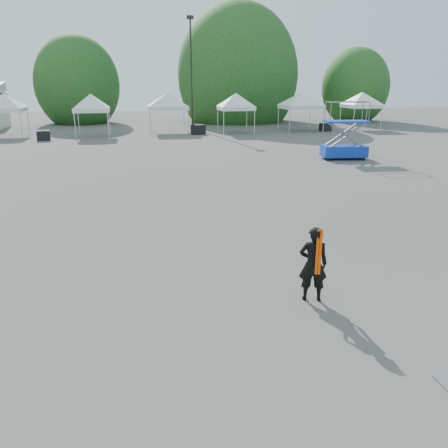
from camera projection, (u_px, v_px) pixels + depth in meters
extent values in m
plane|color=#474442|center=(239.00, 256.00, 11.13)|extent=(120.00, 120.00, 0.00)
cylinder|color=black|center=(191.00, 76.00, 40.03)|extent=(0.16, 0.16, 9.50)
cube|color=black|center=(190.00, 17.00, 38.51)|extent=(0.60, 0.25, 0.30)
cylinder|color=#382314|center=(80.00, 112.00, 46.54)|extent=(0.36, 0.36, 2.27)
ellipsoid|color=#1B4416|center=(77.00, 85.00, 45.67)|extent=(4.16, 4.16, 4.78)
cylinder|color=#382314|center=(237.00, 108.00, 48.73)|extent=(0.36, 0.36, 2.80)
ellipsoid|color=#1B4416|center=(238.00, 76.00, 47.65)|extent=(5.12, 5.12, 5.89)
cylinder|color=#382314|center=(353.00, 111.00, 49.41)|extent=(0.36, 0.36, 2.10)
ellipsoid|color=#1B4416|center=(355.00, 87.00, 48.61)|extent=(3.84, 3.84, 4.42)
cylinder|color=silver|center=(21.00, 125.00, 34.37)|extent=(0.06, 0.06, 2.00)
cylinder|color=silver|center=(28.00, 122.00, 36.78)|extent=(0.06, 0.06, 2.00)
cube|color=white|center=(6.00, 110.00, 35.00)|extent=(2.79, 2.79, 0.30)
pyramid|color=white|center=(3.00, 94.00, 34.61)|extent=(3.94, 3.94, 1.10)
cylinder|color=silver|center=(75.00, 126.00, 33.59)|extent=(0.06, 0.06, 2.00)
cylinder|color=silver|center=(108.00, 125.00, 34.05)|extent=(0.06, 0.06, 2.00)
cylinder|color=silver|center=(79.00, 123.00, 35.90)|extent=(0.06, 0.06, 2.00)
cylinder|color=silver|center=(110.00, 122.00, 36.36)|extent=(0.06, 0.06, 2.00)
cube|color=white|center=(92.00, 110.00, 34.64)|extent=(2.68, 2.68, 0.30)
pyramid|color=white|center=(90.00, 94.00, 34.25)|extent=(3.79, 3.79, 1.10)
cylinder|color=silver|center=(151.00, 123.00, 36.18)|extent=(0.06, 0.06, 2.00)
cylinder|color=silver|center=(188.00, 122.00, 36.77)|extent=(0.06, 0.06, 2.00)
cylinder|color=silver|center=(150.00, 120.00, 39.08)|extent=(0.06, 0.06, 2.00)
cylinder|color=silver|center=(184.00, 119.00, 39.66)|extent=(0.06, 0.06, 2.00)
cube|color=white|center=(168.00, 108.00, 37.59)|extent=(3.31, 3.31, 0.30)
pyramid|color=white|center=(167.00, 93.00, 37.20)|extent=(4.68, 4.68, 1.10)
cylinder|color=silver|center=(224.00, 123.00, 35.87)|extent=(0.06, 0.06, 2.00)
cylinder|color=silver|center=(254.00, 122.00, 36.36)|extent=(0.06, 0.06, 2.00)
cylinder|color=silver|center=(218.00, 120.00, 38.31)|extent=(0.06, 0.06, 2.00)
cylinder|color=silver|center=(247.00, 120.00, 38.81)|extent=(0.06, 0.06, 2.00)
cube|color=white|center=(236.00, 108.00, 37.00)|extent=(2.82, 2.82, 0.30)
pyramid|color=white|center=(236.00, 93.00, 36.61)|extent=(3.99, 3.99, 1.10)
cylinder|color=silver|center=(290.00, 121.00, 37.41)|extent=(0.06, 0.06, 2.00)
cylinder|color=silver|center=(324.00, 121.00, 38.00)|extent=(0.06, 0.06, 2.00)
cylinder|color=silver|center=(278.00, 118.00, 40.31)|extent=(0.06, 0.06, 2.00)
cylinder|color=silver|center=(310.00, 118.00, 40.89)|extent=(0.06, 0.06, 2.00)
cube|color=white|center=(301.00, 107.00, 38.82)|extent=(3.31, 3.31, 0.30)
pyramid|color=white|center=(302.00, 92.00, 38.43)|extent=(4.68, 4.68, 1.10)
cylinder|color=silver|center=(354.00, 119.00, 39.13)|extent=(0.06, 0.06, 2.00)
cylinder|color=silver|center=(381.00, 119.00, 39.64)|extent=(0.06, 0.06, 2.00)
cylinder|color=silver|center=(340.00, 117.00, 41.67)|extent=(0.06, 0.06, 2.00)
cylinder|color=silver|center=(366.00, 117.00, 42.18)|extent=(0.06, 0.06, 2.00)
cube|color=white|center=(361.00, 106.00, 40.32)|extent=(2.92, 2.92, 0.30)
pyramid|color=white|center=(363.00, 92.00, 39.93)|extent=(4.13, 4.13, 1.10)
imported|color=black|center=(313.00, 264.00, 8.65)|extent=(0.65, 0.51, 1.56)
cube|color=#FF4805|center=(317.00, 252.00, 8.41)|extent=(0.12, 0.02, 0.93)
cube|color=#0B2E94|center=(344.00, 151.00, 24.90)|extent=(2.61, 1.56, 0.62)
cube|color=#0B2E94|center=(346.00, 122.00, 24.39)|extent=(2.50, 1.49, 0.10)
cylinder|color=black|center=(330.00, 157.00, 24.45)|extent=(0.39, 0.20, 0.37)
cylinder|color=black|center=(362.00, 157.00, 24.56)|extent=(0.39, 0.20, 0.37)
cylinder|color=black|center=(325.00, 155.00, 25.42)|extent=(0.39, 0.20, 0.37)
cylinder|color=black|center=(356.00, 154.00, 25.53)|extent=(0.39, 0.20, 0.37)
cube|color=black|center=(43.00, 136.00, 32.83)|extent=(1.08, 0.91, 0.74)
cube|color=black|center=(198.00, 129.00, 36.68)|extent=(1.26, 1.13, 0.80)
cube|color=black|center=(325.00, 127.00, 39.03)|extent=(0.98, 0.81, 0.69)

